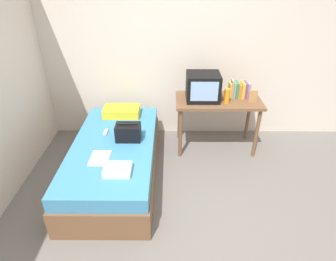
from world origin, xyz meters
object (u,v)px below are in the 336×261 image
pillow (122,111)px  handbag (128,132)px  picture_frame (253,96)px  water_bottle (227,96)px  tv (203,87)px  bed (115,160)px  remote_silver (106,132)px  desk (218,106)px  book_row (239,90)px  magazine (100,158)px  folded_towel (118,170)px  remote_dark (113,168)px

pillow → handbag: (0.18, -0.65, 0.04)m
picture_frame → water_bottle: bearing=-175.4°
tv → handbag: bearing=-147.1°
bed → remote_silver: 0.38m
bed → desk: 1.58m
book_row → magazine: size_ratio=0.98×
pillow → desk: bearing=-1.4°
desk → remote_silver: desk is taller
water_bottle → folded_towel: 1.75m
tv → remote_silver: 1.41m
water_bottle → handbag: size_ratio=0.67×
book_row → remote_dark: (-1.54, -1.28, -0.36)m
remote_dark → book_row: bearing=39.7°
tv → remote_silver: size_ratio=3.06×
tv → folded_towel: 1.64m
pillow → tv: bearing=-1.8°
water_bottle → handbag: (-1.25, -0.49, -0.27)m
book_row → picture_frame: bearing=-48.1°
book_row → remote_dark: book_row is taller
handbag → remote_dark: size_ratio=1.92×
magazine → folded_towel: size_ratio=1.04×
remote_dark → remote_silver: (-0.22, 0.75, 0.00)m
magazine → remote_dark: bearing=-47.1°
magazine → tv: bearing=39.8°
pillow → folded_towel: (0.15, -1.29, -0.03)m
pillow → magazine: pillow is taller
water_bottle → pillow: bearing=173.9°
magazine → folded_towel: bearing=-45.7°
water_bottle → picture_frame: water_bottle is taller
desk → remote_dark: size_ratio=7.44×
book_row → handbag: 1.63m
tv → book_row: size_ratio=1.55×
water_bottle → folded_towel: size_ratio=0.72×
picture_frame → folded_towel: picture_frame is taller
desk → pillow: 1.35m
desk → tv: bearing=-179.6°
picture_frame → folded_towel: bearing=-144.5°
picture_frame → magazine: 2.12m
picture_frame → handbag: size_ratio=0.56×
pillow → remote_dark: 1.25m
desk → tv: (-0.22, -0.00, 0.28)m
tv → remote_dark: (-1.04, -1.21, -0.44)m
bed → pillow: 0.79m
book_row → handbag: book_row is taller
handbag → magazine: 0.49m
pillow → remote_silver: 0.52m
picture_frame → remote_silver: picture_frame is taller
remote_dark → tv: bearing=49.4°
book_row → picture_frame: size_ratio=1.69×
bed → magazine: size_ratio=6.90×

